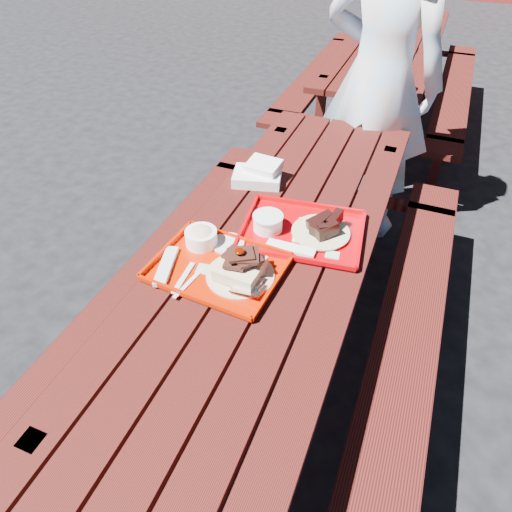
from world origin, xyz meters
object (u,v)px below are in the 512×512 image
(picnic_table_near, at_px, (270,281))
(far_tray, at_px, (300,230))
(near_tray, at_px, (220,259))
(picnic_table_far, at_px, (387,66))
(person, at_px, (379,79))

(picnic_table_near, xyz_separation_m, far_tray, (0.08, 0.11, 0.21))
(picnic_table_near, height_order, near_tray, near_tray)
(picnic_table_far, bearing_deg, far_tray, -88.24)
(far_tray, bearing_deg, picnic_table_far, 91.76)
(picnic_table_far, bearing_deg, person, -84.68)
(picnic_table_near, distance_m, person, 1.40)
(picnic_table_near, relative_size, far_tray, 4.69)
(near_tray, height_order, person, person)
(picnic_table_far, height_order, person, person)
(picnic_table_far, height_order, near_tray, near_tray)
(person, bearing_deg, far_tray, 100.45)
(far_tray, bearing_deg, picnic_table_near, -127.04)
(picnic_table_far, xyz_separation_m, far_tray, (0.08, -2.69, 0.21))
(picnic_table_near, relative_size, person, 1.25)
(near_tray, relative_size, person, 0.25)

